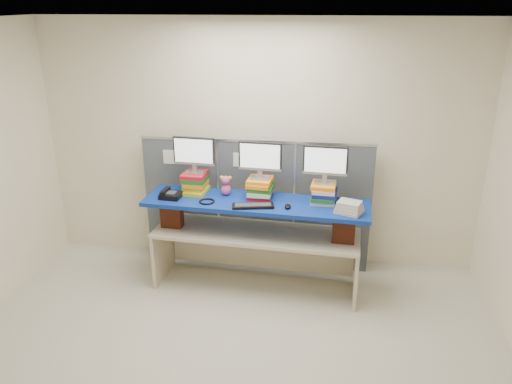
# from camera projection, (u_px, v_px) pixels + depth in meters

# --- Properties ---
(room) EXTENTS (5.00, 4.00, 2.80)m
(room) POSITION_uv_depth(u_px,v_px,m) (225.00, 216.00, 3.82)
(room) COLOR #F5E9C9
(room) RESTS_ON ground
(cubicle_partition) EXTENTS (2.60, 0.06, 1.53)m
(cubicle_partition) POSITION_uv_depth(u_px,v_px,m) (256.00, 204.00, 5.69)
(cubicle_partition) COLOR #454A51
(cubicle_partition) RESTS_ON ground
(desk) EXTENTS (2.21, 0.78, 0.66)m
(desk) POSITION_uv_depth(u_px,v_px,m) (256.00, 243.00, 5.31)
(desk) COLOR beige
(desk) RESTS_ON ground
(brick_pier_left) EXTENTS (0.23, 0.14, 0.31)m
(brick_pier_left) POSITION_uv_depth(u_px,v_px,m) (172.00, 213.00, 5.34)
(brick_pier_left) COLOR maroon
(brick_pier_left) RESTS_ON desk
(brick_pier_right) EXTENTS (0.23, 0.14, 0.31)m
(brick_pier_right) POSITION_uv_depth(u_px,v_px,m) (344.00, 228.00, 4.99)
(brick_pier_right) COLOR maroon
(brick_pier_right) RESTS_ON desk
(blue_board) EXTENTS (2.36, 0.74, 0.04)m
(blue_board) POSITION_uv_depth(u_px,v_px,m) (256.00, 203.00, 5.15)
(blue_board) COLOR #0B3A95
(blue_board) RESTS_ON brick_pier_left
(book_stack_left) EXTENTS (0.27, 0.32, 0.22)m
(book_stack_left) POSITION_uv_depth(u_px,v_px,m) (195.00, 182.00, 5.34)
(book_stack_left) COLOR gold
(book_stack_left) RESTS_ON blue_board
(book_stack_center) EXTENTS (0.28, 0.32, 0.21)m
(book_stack_center) POSITION_uv_depth(u_px,v_px,m) (260.00, 188.00, 5.21)
(book_stack_center) COLOR red
(book_stack_center) RESTS_ON blue_board
(book_stack_right) EXTENTS (0.28, 0.32, 0.20)m
(book_stack_right) POSITION_uv_depth(u_px,v_px,m) (324.00, 193.00, 5.09)
(book_stack_right) COLOR silver
(book_stack_right) RESTS_ON blue_board
(monitor_left) EXTENTS (0.45, 0.14, 0.39)m
(monitor_left) POSITION_uv_depth(u_px,v_px,m) (194.00, 153.00, 5.22)
(monitor_left) COLOR #96969B
(monitor_left) RESTS_ON book_stack_left
(monitor_center) EXTENTS (0.45, 0.14, 0.39)m
(monitor_center) POSITION_uv_depth(u_px,v_px,m) (260.00, 158.00, 5.09)
(monitor_center) COLOR #96969B
(monitor_center) RESTS_ON book_stack_center
(monitor_right) EXTENTS (0.45, 0.14, 0.39)m
(monitor_right) POSITION_uv_depth(u_px,v_px,m) (325.00, 162.00, 4.97)
(monitor_right) COLOR #96969B
(monitor_right) RESTS_ON book_stack_right
(keyboard) EXTENTS (0.44, 0.22, 0.03)m
(keyboard) POSITION_uv_depth(u_px,v_px,m) (253.00, 206.00, 4.99)
(keyboard) COLOR black
(keyboard) RESTS_ON blue_board
(mouse) EXTENTS (0.08, 0.12, 0.03)m
(mouse) POSITION_uv_depth(u_px,v_px,m) (288.00, 206.00, 4.96)
(mouse) COLOR black
(mouse) RESTS_ON blue_board
(desk_phone) EXTENTS (0.22, 0.21, 0.09)m
(desk_phone) POSITION_uv_depth(u_px,v_px,m) (170.00, 195.00, 5.22)
(desk_phone) COLOR black
(desk_phone) RESTS_ON blue_board
(headset) EXTENTS (0.17, 0.17, 0.02)m
(headset) POSITION_uv_depth(u_px,v_px,m) (207.00, 201.00, 5.11)
(headset) COLOR black
(headset) RESTS_ON blue_board
(plush_toy) EXTENTS (0.13, 0.09, 0.22)m
(plush_toy) POSITION_uv_depth(u_px,v_px,m) (226.00, 185.00, 5.26)
(plush_toy) COLOR #D9527F
(plush_toy) RESTS_ON blue_board
(binder_stack) EXTENTS (0.30, 0.27, 0.12)m
(binder_stack) POSITION_uv_depth(u_px,v_px,m) (349.00, 208.00, 4.84)
(binder_stack) COLOR beige
(binder_stack) RESTS_ON blue_board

